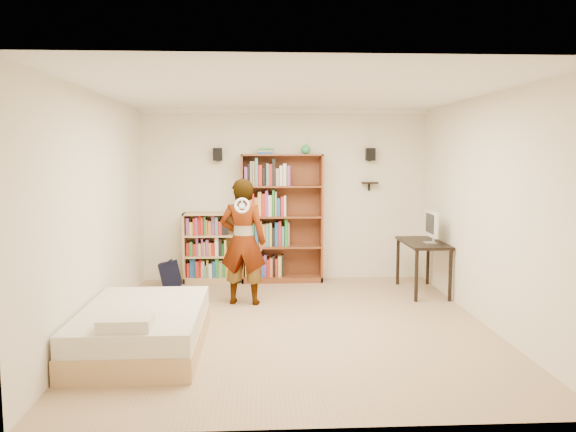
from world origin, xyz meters
name	(u,v)px	position (x,y,z in m)	size (l,w,h in m)	color
ground	(295,325)	(0.00, 0.00, 0.00)	(4.50, 5.00, 0.01)	tan
room_shell	(295,176)	(0.00, 0.00, 1.76)	(4.52, 5.02, 2.71)	beige
crown_molding	(295,95)	(0.00, 0.00, 2.67)	(4.50, 5.00, 0.06)	white
speaker_left	(218,154)	(-1.05, 2.40, 2.00)	(0.14, 0.12, 0.20)	black
speaker_right	(370,154)	(1.35, 2.40, 2.00)	(0.14, 0.12, 0.20)	black
wall_shelf	(370,183)	(1.35, 2.41, 1.55)	(0.25, 0.16, 0.03)	black
tall_bookshelf	(282,218)	(-0.05, 2.32, 1.00)	(1.27, 0.37, 2.00)	brown
low_bookshelf	(212,247)	(-1.16, 2.34, 0.54)	(0.87, 0.33, 1.09)	tan
computer_desk	(423,267)	(1.96, 1.48, 0.37)	(0.55, 1.10, 0.75)	black
imac	(430,227)	(2.01, 1.33, 0.98)	(0.09, 0.45, 0.45)	silver
daybed	(143,323)	(-1.62, -0.73, 0.28)	(1.22, 1.87, 0.55)	beige
person	(243,242)	(-0.63, 1.00, 0.85)	(0.62, 0.40, 1.69)	black
wii_wheel	(242,206)	(-0.63, 0.69, 1.36)	(0.20, 0.20, 0.04)	silver
navy_bag	(170,274)	(-1.76, 1.99, 0.20)	(0.30, 0.19, 0.41)	black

